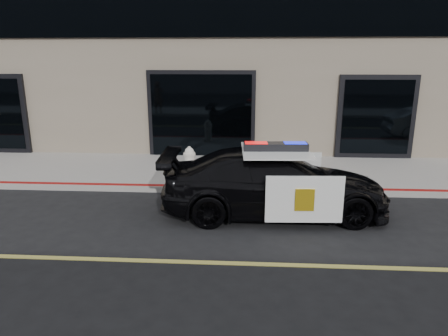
{
  "coord_description": "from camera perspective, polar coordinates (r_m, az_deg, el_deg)",
  "views": [
    {
      "loc": [
        0.52,
        -5.8,
        3.17
      ],
      "look_at": [
        0.02,
        2.2,
        1.0
      ],
      "focal_mm": 32.0,
      "sensor_mm": 36.0,
      "label": 1
    }
  ],
  "objects": [
    {
      "name": "police_car",
      "position": [
        8.44,
        7.22,
        -2.05
      ],
      "size": [
        2.42,
        4.89,
        1.54
      ],
      "color": "black",
      "rests_on": "ground"
    },
    {
      "name": "sidewalk_n",
      "position": [
        11.49,
        0.84,
        -0.49
      ],
      "size": [
        60.0,
        3.5,
        0.15
      ],
      "primitive_type": "cube",
      "color": "gray",
      "rests_on": "ground"
    },
    {
      "name": "ground",
      "position": [
        6.63,
        -1.4,
        -13.41
      ],
      "size": [
        120.0,
        120.0,
        0.0
      ],
      "primitive_type": "plane",
      "color": "black",
      "rests_on": "ground"
    },
    {
      "name": "fire_hydrant",
      "position": [
        10.64,
        -4.95,
        0.75
      ],
      "size": [
        0.37,
        0.52,
        0.82
      ],
      "color": "white",
      "rests_on": "sidewalk_n"
    }
  ]
}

